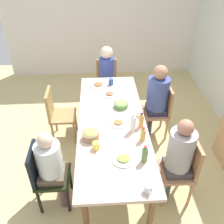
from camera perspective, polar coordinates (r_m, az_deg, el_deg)
The scene contains 26 objects.
ground_plane at distance 3.80m, azimuth -0.00°, elevation -11.37°, with size 7.03×7.03×0.00m, color #C8B77C.
wall_left at distance 5.76m, azimuth -1.97°, elevation 20.95°, with size 0.12×4.39×2.60m, color silver.
dining_table at distance 3.32m, azimuth -0.00°, elevation -3.14°, with size 2.44×0.89×0.78m.
chair_0 at distance 3.97m, azimuth -12.52°, elevation -0.10°, with size 0.40×0.40×0.90m.
chair_1 at distance 3.08m, azimuth -15.18°, elevation -13.61°, with size 0.40×0.40×0.90m.
person_1 at distance 2.95m, azimuth -13.88°, elevation -11.60°, with size 0.30×0.30×1.13m.
chair_2 at distance 3.17m, azimuth 16.14°, elevation -12.12°, with size 0.40×0.40×0.90m.
person_2 at distance 2.99m, azimuth 15.16°, elevation -9.51°, with size 0.30×0.30×1.23m.
chair_3 at distance 4.76m, azimuth -1.21°, elevation 7.31°, with size 0.40×0.40×0.90m.
person_3 at distance 4.58m, azimuth -1.19°, elevation 9.10°, with size 0.30×0.30×1.22m.
chair_4 at distance 4.04m, azimuth 11.21°, elevation 0.75°, with size 0.40×0.40×0.90m.
person_4 at distance 3.88m, azimuth 10.37°, elevation 3.77°, with size 0.33×0.33×1.27m.
plate_0 at distance 3.23m, azimuth 1.46°, elevation -2.49°, with size 0.23×0.23×0.04m.
plate_1 at distance 4.05m, azimuth -3.19°, elevation 6.30°, with size 0.25×0.25×0.04m.
plate_2 at distance 3.80m, azimuth -0.65°, elevation 4.18°, with size 0.22×0.22×0.04m.
plate_3 at distance 2.76m, azimuth 2.63°, elevation -10.77°, with size 0.25×0.25×0.04m.
bowl_0 at distance 3.52m, azimuth 2.10°, elevation 1.75°, with size 0.20×0.20×0.09m.
bowl_1 at distance 2.99m, azimuth -4.99°, elevation -5.32°, with size 0.20×0.20×0.11m.
cup_0 at distance 2.49m, azimuth 8.41°, elevation -17.09°, with size 0.12×0.08×0.09m.
cup_1 at distance 4.06m, azimuth -0.24°, elevation 6.99°, with size 0.11×0.07×0.10m.
cup_2 at distance 3.37m, azimuth 6.43°, elevation -0.32°, with size 0.11×0.07×0.08m.
cup_3 at distance 2.86m, azimuth -3.71°, elevation -7.80°, with size 0.12×0.08×0.09m.
bottle_0 at distance 3.15m, azimuth 6.77°, elevation -1.93°, with size 0.06×0.06×0.21m.
bottle_1 at distance 2.95m, azimuth 7.18°, elevation -5.12°, with size 0.06×0.06×0.20m.
bottle_2 at distance 3.05m, azimuth 4.89°, elevation -2.57°, with size 0.07×0.07×0.26m.
bottle_3 at distance 2.70m, azimuth 7.59°, elevation -9.65°, with size 0.07×0.07×0.22m.
Camera 1 is at (2.57, -0.16, 2.80)m, focal length 39.50 mm.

